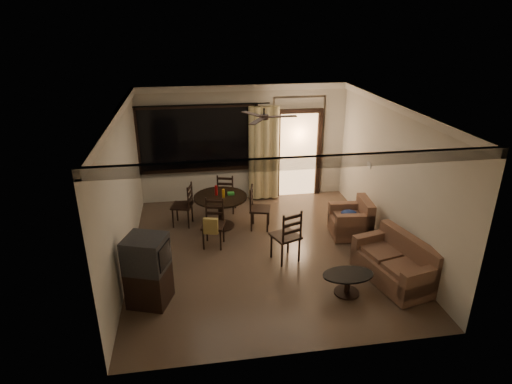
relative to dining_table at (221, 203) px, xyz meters
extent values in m
plane|color=#7F6651|center=(0.71, -1.21, -0.56)|extent=(5.50, 5.50, 0.00)
plane|color=beige|center=(0.71, 1.54, 0.84)|extent=(5.00, 0.00, 5.00)
plane|color=beige|center=(0.71, -3.96, 0.84)|extent=(5.00, 0.00, 5.00)
plane|color=beige|center=(-1.79, -1.21, 0.84)|extent=(0.00, 5.50, 5.50)
plane|color=beige|center=(3.21, -1.21, 0.84)|extent=(0.00, 5.50, 5.50)
plane|color=white|center=(0.71, -1.21, 2.24)|extent=(5.50, 5.50, 0.00)
cube|color=black|center=(-0.39, 1.51, 1.01)|extent=(2.70, 0.04, 1.45)
cylinder|color=black|center=(-0.29, 1.42, 1.82)|extent=(3.20, 0.03, 0.03)
cube|color=#FFC684|center=(2.06, 1.49, 0.49)|extent=(0.91, 0.03, 2.08)
cube|color=white|center=(3.20, -0.16, 0.74)|extent=(0.02, 0.18, 0.12)
cylinder|color=black|center=(0.71, -1.21, 2.18)|extent=(0.03, 0.03, 0.12)
cylinder|color=black|center=(0.71, -1.21, 2.09)|extent=(0.16, 0.16, 0.08)
cylinder|color=black|center=(0.00, 0.00, 0.13)|extent=(1.14, 1.14, 0.04)
cylinder|color=black|center=(0.00, 0.00, -0.21)|extent=(0.11, 0.11, 0.66)
cylinder|color=black|center=(0.00, 0.00, -0.55)|extent=(0.57, 0.57, 0.03)
cylinder|color=maroon|center=(-0.08, 0.07, 0.26)|extent=(0.06, 0.06, 0.22)
cylinder|color=#BF8014|center=(0.06, -0.07, 0.24)|extent=(0.06, 0.06, 0.18)
cube|color=#28862C|center=(0.23, 0.06, 0.17)|extent=(0.14, 0.10, 0.05)
cube|color=black|center=(-0.82, 0.21, -0.11)|extent=(0.51, 0.51, 0.04)
cube|color=black|center=(0.82, -0.22, -0.11)|extent=(0.51, 0.51, 0.04)
cube|color=black|center=(-0.22, -0.82, -0.11)|extent=(0.51, 0.51, 0.04)
cube|color=tan|center=(-0.28, -1.05, -0.01)|extent=(0.29, 0.15, 0.32)
cube|color=black|center=(0.20, 0.77, -0.11)|extent=(0.51, 0.51, 0.04)
cube|color=black|center=(-1.34, -2.48, -0.26)|extent=(0.75, 0.72, 0.61)
cube|color=black|center=(-1.34, -2.48, 0.33)|extent=(0.75, 0.72, 0.55)
cube|color=black|center=(-1.05, -2.58, 0.33)|extent=(0.16, 0.42, 0.37)
cube|color=#4C3323|center=(2.76, -2.54, -0.36)|extent=(1.09, 1.59, 0.36)
cube|color=#4C3323|center=(3.04, -2.47, -0.06)|extent=(0.51, 1.46, 0.59)
cube|color=#4C3323|center=(2.90, -3.16, -0.18)|extent=(0.79, 0.34, 0.45)
cube|color=#4C3323|center=(2.61, -1.91, -0.18)|extent=(0.79, 0.34, 0.45)
cube|color=#4C3323|center=(2.71, -2.55, -0.15)|extent=(0.82, 1.36, 0.11)
cube|color=#4C3323|center=(2.61, -0.82, -0.36)|extent=(0.84, 0.84, 0.36)
cube|color=#4C3323|center=(2.90, -0.85, -0.06)|extent=(0.25, 0.78, 0.59)
cube|color=#4C3323|center=(2.58, -1.13, -0.18)|extent=(0.78, 0.24, 0.45)
cube|color=#4C3323|center=(2.64, -0.52, -0.18)|extent=(0.78, 0.24, 0.45)
cube|color=#4C3323|center=(2.57, -0.82, -0.15)|extent=(0.60, 0.64, 0.11)
ellipsoid|color=navy|center=(2.57, -0.82, -0.05)|extent=(0.33, 0.27, 0.10)
ellipsoid|color=black|center=(1.85, -2.76, -0.20)|extent=(0.85, 0.51, 0.03)
cylinder|color=black|center=(1.85, -2.76, -0.38)|extent=(0.09, 0.09, 0.34)
cylinder|color=black|center=(1.85, -2.76, -0.55)|extent=(0.41, 0.41, 0.03)
cube|color=black|center=(1.07, -1.56, -0.07)|extent=(0.60, 0.60, 0.04)
camera|label=1|loc=(-0.56, -8.36, 3.71)|focal=30.00mm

